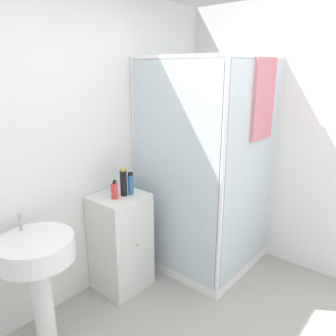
{
  "coord_description": "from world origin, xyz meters",
  "views": [
    {
      "loc": [
        -1.36,
        -0.51,
        1.89
      ],
      "look_at": [
        0.51,
        1.08,
        1.15
      ],
      "focal_mm": 35.0,
      "sensor_mm": 36.0,
      "label": 1
    }
  ],
  "objects": [
    {
      "name": "soap_dispenser",
      "position": [
        0.26,
        1.44,
        0.94
      ],
      "size": [
        0.06,
        0.06,
        0.16
      ],
      "color": "red",
      "rests_on": "vanity_cabinet"
    },
    {
      "name": "wall_back",
      "position": [
        0.0,
        1.7,
        1.25
      ],
      "size": [
        6.4,
        0.06,
        2.5
      ],
      "primitive_type": "cube",
      "color": "white",
      "rests_on": "ground_plane"
    },
    {
      "name": "shampoo_bottle_blue",
      "position": [
        0.41,
        1.41,
        0.96
      ],
      "size": [
        0.05,
        0.05,
        0.19
      ],
      "color": "#2D66A3",
      "rests_on": "vanity_cabinet"
    },
    {
      "name": "shampoo_bottle_tall_black",
      "position": [
        0.36,
        1.43,
        0.99
      ],
      "size": [
        0.06,
        0.06,
        0.24
      ],
      "color": "black",
      "rests_on": "vanity_cabinet"
    },
    {
      "name": "shower_enclosure",
      "position": [
        1.12,
        1.09,
        0.52
      ],
      "size": [
        0.98,
        1.01,
        2.0
      ],
      "color": "white",
      "rests_on": "ground_plane"
    },
    {
      "name": "vanity_cabinet",
      "position": [
        0.32,
        1.47,
        0.44
      ],
      "size": [
        0.43,
        0.42,
        0.87
      ],
      "color": "silver",
      "rests_on": "ground_plane"
    },
    {
      "name": "sink",
      "position": [
        -0.48,
        1.37,
        0.66
      ],
      "size": [
        0.5,
        0.5,
        0.97
      ],
      "color": "white",
      "rests_on": "ground_plane"
    }
  ]
}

